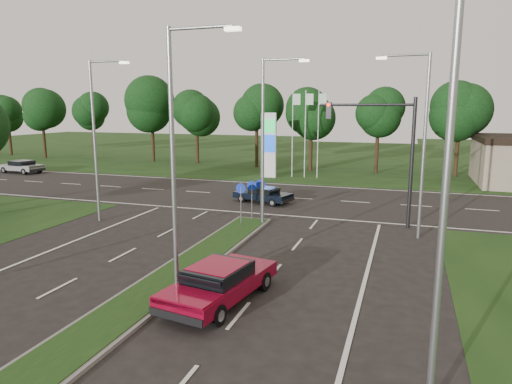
% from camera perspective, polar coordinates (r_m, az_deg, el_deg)
% --- Properties ---
extents(verge_far, '(160.00, 50.00, 0.02)m').
position_cam_1_polar(verge_far, '(63.41, 10.87, 4.47)').
color(verge_far, black).
rests_on(verge_far, ground).
extents(cross_road, '(160.00, 12.00, 0.02)m').
position_cam_1_polar(cross_road, '(33.24, 3.68, -0.71)').
color(cross_road, black).
rests_on(cross_road, ground).
extents(median_kerb, '(2.00, 26.00, 0.12)m').
position_cam_1_polar(median_kerb, '(15.56, -16.09, -14.18)').
color(median_kerb, slate).
rests_on(median_kerb, ground).
extents(streetlight_median_near, '(2.53, 0.22, 9.00)m').
position_cam_1_polar(streetlight_median_near, '(15.42, -9.74, 5.25)').
color(streetlight_median_near, gray).
rests_on(streetlight_median_near, ground).
extents(streetlight_median_far, '(2.53, 0.22, 9.00)m').
position_cam_1_polar(streetlight_median_far, '(24.67, 1.30, 7.31)').
color(streetlight_median_far, gray).
rests_on(streetlight_median_far, ground).
extents(streetlight_left_far, '(2.53, 0.22, 9.00)m').
position_cam_1_polar(streetlight_left_far, '(27.20, -19.25, 7.03)').
color(streetlight_left_far, gray).
rests_on(streetlight_left_far, ground).
extents(streetlight_right_far, '(2.53, 0.22, 9.00)m').
position_cam_1_polar(streetlight_right_far, '(23.59, 19.85, 6.55)').
color(streetlight_right_far, gray).
rests_on(streetlight_right_far, ground).
extents(streetlight_right_near, '(2.53, 0.22, 9.00)m').
position_cam_1_polar(streetlight_right_near, '(9.66, 21.50, 1.60)').
color(streetlight_right_near, gray).
rests_on(streetlight_right_near, ground).
extents(traffic_signal, '(5.10, 0.42, 7.00)m').
position_cam_1_polar(traffic_signal, '(25.63, 16.08, 6.07)').
color(traffic_signal, black).
rests_on(traffic_signal, ground).
extents(median_signs, '(1.16, 1.76, 2.38)m').
position_cam_1_polar(median_signs, '(25.76, -0.59, -0.10)').
color(median_signs, gray).
rests_on(median_signs, ground).
extents(gas_pylon, '(5.80, 1.26, 8.00)m').
position_cam_1_polar(gas_pylon, '(42.46, 1.89, 6.10)').
color(gas_pylon, silver).
rests_on(gas_pylon, ground).
extents(treeline_far, '(6.00, 6.00, 9.90)m').
position_cam_1_polar(treeline_far, '(48.17, 8.82, 10.83)').
color(treeline_far, black).
rests_on(treeline_far, ground).
extents(red_sedan, '(2.72, 5.05, 1.32)m').
position_cam_1_polar(red_sedan, '(15.63, -4.58, -11.09)').
color(red_sedan, maroon).
rests_on(red_sedan, ground).
extents(navy_sedan, '(4.25, 2.65, 1.09)m').
position_cam_1_polar(navy_sedan, '(31.28, 0.89, -0.31)').
color(navy_sedan, black).
rests_on(navy_sedan, ground).
extents(far_car_a, '(4.60, 2.34, 1.28)m').
position_cam_1_polar(far_car_a, '(51.26, -27.26, 2.87)').
color(far_car_a, gray).
rests_on(far_car_a, ground).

